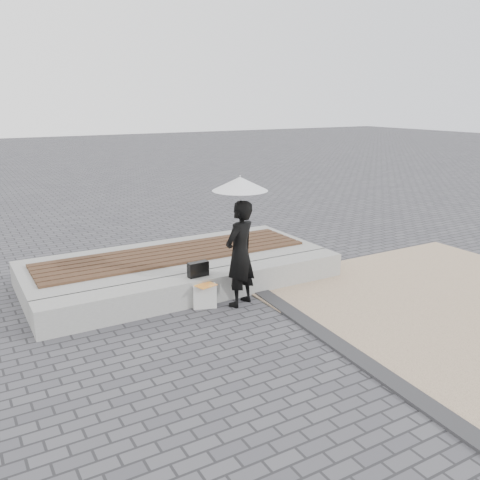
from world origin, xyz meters
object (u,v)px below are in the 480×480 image
at_px(seating_ledge, 205,287).
at_px(canvas_tote, 205,296).
at_px(woman, 240,254).
at_px(parasol, 240,184).
at_px(handbag, 198,269).

bearing_deg(seating_ledge, canvas_tote, -118.75).
height_order(woman, canvas_tote, woman).
bearing_deg(parasol, seating_ledge, 129.66).
bearing_deg(handbag, seating_ledge, 3.84).
distance_m(handbag, canvas_tote, 0.43).
height_order(parasol, canvas_tote, parasol).
bearing_deg(woman, seating_ledge, -75.29).
relative_size(parasol, handbag, 3.18).
relative_size(seating_ledge, woman, 3.16).
relative_size(handbag, canvas_tote, 0.89).
bearing_deg(woman, handbag, -65.74).
bearing_deg(canvas_tote, handbag, 102.61).
bearing_deg(parasol, handbag, 139.21).
relative_size(seating_ledge, canvas_tote, 13.93).
height_order(woman, parasol, parasol).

